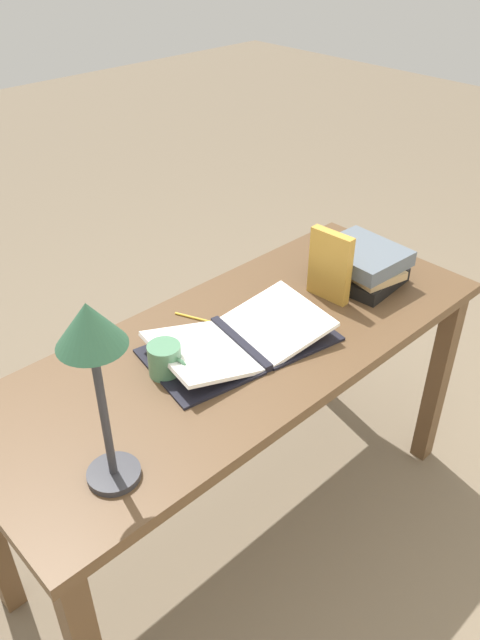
{
  "coord_description": "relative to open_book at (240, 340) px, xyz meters",
  "views": [
    {
      "loc": [
        0.97,
        1.02,
        1.83
      ],
      "look_at": [
        0.01,
        0.01,
        0.86
      ],
      "focal_mm": 35.0,
      "sensor_mm": 36.0,
      "label": 1
    }
  ],
  "objects": [
    {
      "name": "book_stack_tall",
      "position": [
        -0.52,
        0.01,
        0.04
      ],
      "size": [
        0.24,
        0.28,
        0.12
      ],
      "color": "black",
      "rests_on": "reading_desk"
    },
    {
      "name": "open_book",
      "position": [
        0.0,
        0.0,
        0.0
      ],
      "size": [
        0.56,
        0.37,
        0.06
      ],
      "rotation": [
        0.0,
        0.0,
        -0.17
      ],
      "color": "black",
      "rests_on": "reading_desk"
    },
    {
      "name": "reading_desk",
      "position": [
        -0.02,
        -0.02,
        -0.13
      ],
      "size": [
        1.55,
        0.63,
        0.78
      ],
      "color": "brown",
      "rests_on": "ground_plane"
    },
    {
      "name": "ground_plane",
      "position": [
        -0.02,
        -0.02,
        -0.8
      ],
      "size": [
        12.0,
        12.0,
        0.0
      ],
      "primitive_type": "plane",
      "color": "#70604C"
    },
    {
      "name": "reading_lamp",
      "position": [
        0.52,
        0.15,
        0.33
      ],
      "size": [
        0.14,
        0.14,
        0.45
      ],
      "color": "#2D2D33",
      "rests_on": "reading_desk"
    },
    {
      "name": "pencil",
      "position": [
        0.0,
        -0.18,
        -0.02
      ],
      "size": [
        0.06,
        0.13,
        0.01
      ],
      "rotation": [
        0.0,
        0.0,
        0.4
      ],
      "color": "gold",
      "rests_on": "reading_desk"
    },
    {
      "name": "book_standing_upright",
      "position": [
        -0.37,
        0.0,
        0.09
      ],
      "size": [
        0.04,
        0.14,
        0.22
      ],
      "rotation": [
        0.0,
        0.0,
        0.06
      ],
      "color": "#BC8933",
      "rests_on": "reading_desk"
    },
    {
      "name": "coffee_mug",
      "position": [
        0.22,
        -0.05,
        0.02
      ],
      "size": [
        0.09,
        0.12,
        0.09
      ],
      "rotation": [
        0.0,
        0.0,
        1.79
      ],
      "color": "#4C7F5B",
      "rests_on": "reading_desk"
    }
  ]
}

